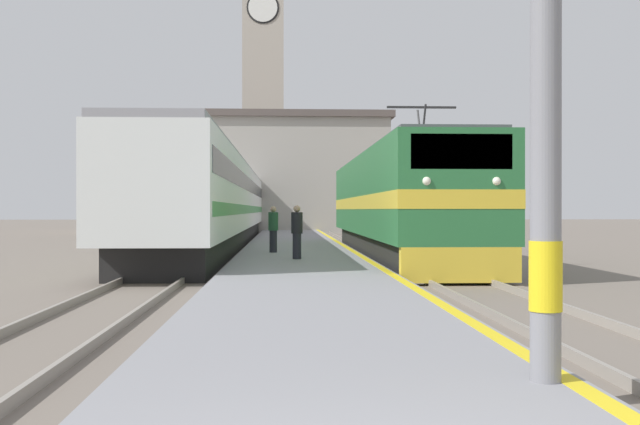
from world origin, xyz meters
name	(u,v)px	position (x,y,z in m)	size (l,w,h in m)	color
ground_plane	(296,249)	(0.00, 30.00, 0.00)	(200.00, 200.00, 0.00)	#70665B
platform	(298,252)	(0.00, 25.00, 0.14)	(4.13, 140.00, 0.29)	gray
rail_track_near	(389,255)	(3.48, 25.00, 0.03)	(2.84, 140.00, 0.16)	#70665B
rail_track_far	(202,255)	(-3.60, 25.00, 0.03)	(2.84, 140.00, 0.16)	#70665B
locomotive_train	(396,204)	(3.48, 23.27, 1.94)	(2.92, 19.84, 4.76)	black
passenger_train	(231,203)	(-3.60, 40.56, 2.14)	(2.92, 54.53, 3.98)	black
person_on_platform	(273,228)	(-0.89, 22.46, 1.11)	(0.34, 0.34, 1.59)	#23232D
second_waiting_passenger	(297,231)	(-0.14, 18.97, 1.12)	(0.34, 0.34, 1.60)	#23232D
clock_tower	(263,80)	(-2.36, 63.98, 13.35)	(4.52, 4.52, 25.17)	#ADA393
station_building	(244,174)	(-3.66, 55.88, 4.53)	(22.48, 10.36, 9.02)	#A8A399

